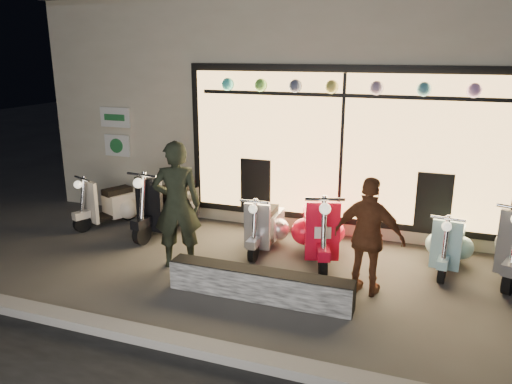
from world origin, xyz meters
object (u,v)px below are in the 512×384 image
graffiti_barrier (259,284)px  woman (369,237)px  scooter_silver (266,225)px  scooter_red (319,228)px  man (177,205)px

graffiti_barrier → woman: size_ratio=1.54×
scooter_silver → scooter_red: size_ratio=0.83×
graffiti_barrier → scooter_red: 1.74m
scooter_red → woman: size_ratio=0.97×
man → scooter_red: bearing=-173.7°
scooter_silver → scooter_red: scooter_red is taller
scooter_red → woman: (0.88, -1.04, 0.35)m
graffiti_barrier → scooter_red: (0.38, 1.68, 0.24)m
graffiti_barrier → scooter_silver: (-0.50, 1.73, 0.17)m
man → woman: (2.74, 0.06, -0.15)m
graffiti_barrier → man: 1.75m
graffiti_barrier → scooter_silver: size_ratio=1.92×
scooter_red → man: 2.21m
woman → scooter_silver: bearing=-22.5°
scooter_silver → woman: woman is taller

